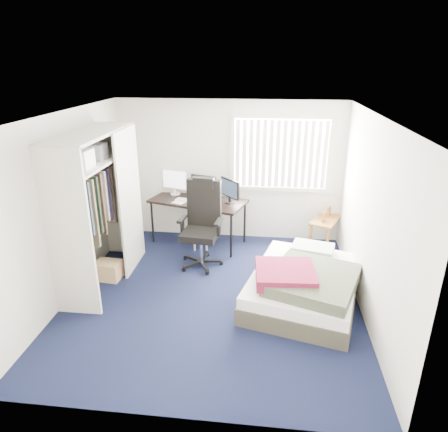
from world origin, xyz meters
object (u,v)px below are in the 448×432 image
object	(u,v)px
office_chair	(202,232)
bed	(304,284)
desk	(199,199)
nightstand	(326,222)

from	to	relation	value
office_chair	bed	bearing A→B (deg)	-31.29
bed	desk	bearing A→B (deg)	135.13
nightstand	bed	bearing A→B (deg)	-105.21
office_chair	bed	size ratio (longest dim) A/B	0.66
office_chair	bed	distance (m)	1.85
office_chair	nightstand	xyz separation A→B (m)	(2.06, 0.89, -0.08)
desk	bed	world-z (taller)	desk
desk	bed	bearing A→B (deg)	-44.87
desk	bed	xyz separation A→B (m)	(1.75, -1.74, -0.57)
bed	office_chair	bearing A→B (deg)	148.71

